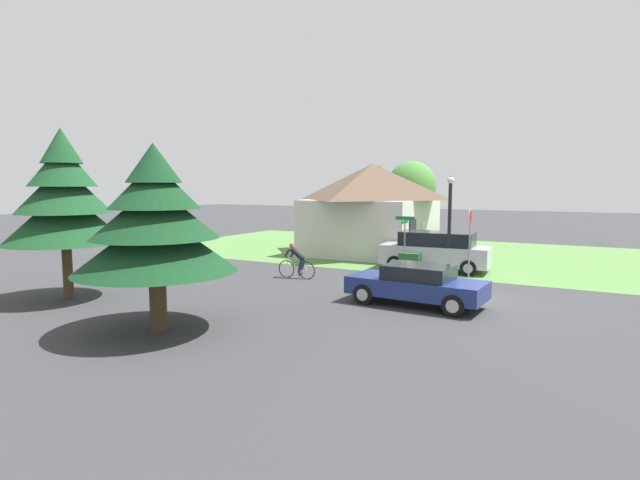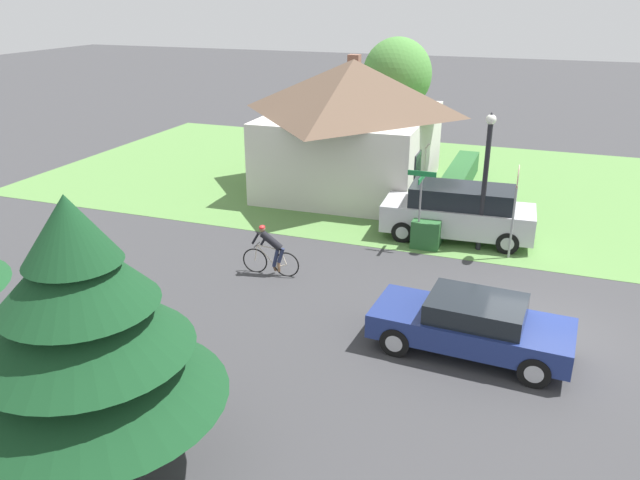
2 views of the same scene
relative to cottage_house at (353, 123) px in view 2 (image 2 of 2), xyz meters
The scene contains 12 objects.
ground_plane 13.32m from the cottage_house, 142.13° to the right, with size 140.00×140.00×0.00m, color #38383A.
grass_verge_right 5.12m from the cottage_house, 67.65° to the right, with size 16.00×36.00×0.01m, color #568442.
cottage_house is the anchor object (origin of this frame).
hedge_row 4.99m from the cottage_house, 101.27° to the right, with size 10.39×0.90×0.92m, color #285B2D.
sedan_left_lane 13.58m from the cottage_house, 150.66° to the right, with size 2.08×4.59×1.37m.
cyclist 9.61m from the cottage_house, behind, with size 0.44×1.77×1.54m.
parked_suv_right 7.16m from the cottage_house, 131.51° to the right, with size 2.14×5.05×1.84m.
stop_sign 9.03m from the cottage_house, 129.20° to the right, with size 0.72×0.07×3.00m.
street_lamp 8.03m from the cottage_house, 131.61° to the right, with size 0.31×0.31×4.45m.
street_name_sign 7.29m from the cottage_house, 145.12° to the right, with size 0.90×0.90×2.60m.
conifer_tall_near 18.00m from the cottage_house, behind, with size 4.35×4.35×5.11m.
deciduous_tree_right 6.74m from the cottage_house, ahead, with size 3.44×3.44×5.76m.
Camera 2 is at (-14.35, 0.34, 7.80)m, focal length 35.00 mm.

